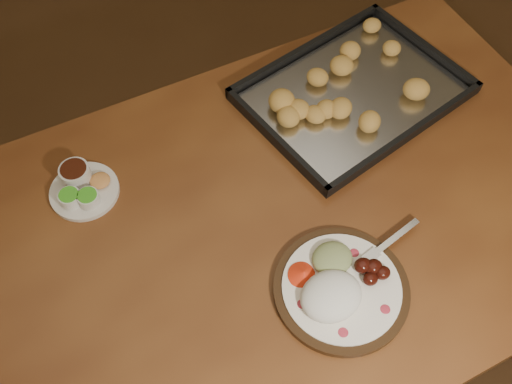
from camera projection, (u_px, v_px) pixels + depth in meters
ground at (242, 270)px, 1.95m from camera, size 4.00×4.00×0.00m
dining_table at (269, 242)px, 1.27m from camera, size 1.51×0.92×0.75m
dinner_plate at (338, 287)px, 1.09m from camera, size 0.35×0.26×0.06m
condiment_saucer at (82, 187)px, 1.21m from camera, size 0.15×0.15×0.05m
baking_tray at (353, 91)px, 1.36m from camera, size 0.55×0.45×0.05m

